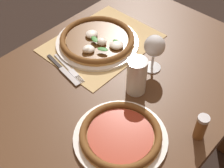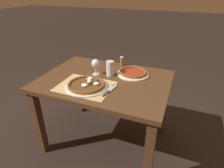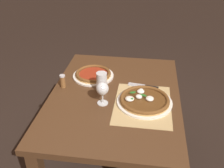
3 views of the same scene
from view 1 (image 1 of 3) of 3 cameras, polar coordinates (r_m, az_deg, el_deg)
dining_table at (r=1.29m, az=1.44°, el=-2.02°), size 1.18×0.87×0.74m
paper_placemat at (r=1.36m, az=-1.87°, el=7.52°), size 0.46×0.36×0.00m
pizza_near at (r=1.34m, az=-2.72°, el=8.01°), size 0.36×0.36×0.05m
pizza_far at (r=1.01m, az=1.58°, el=-9.42°), size 0.31×0.31×0.04m
wine_glass at (r=1.18m, az=7.77°, el=6.67°), size 0.08×0.08×0.16m
pint_glass at (r=1.11m, az=4.52°, el=1.34°), size 0.07×0.07×0.15m
fork at (r=1.24m, az=-7.94°, el=2.90°), size 0.05×0.20×0.00m
knife at (r=1.24m, az=-9.01°, el=2.62°), size 0.05×0.22×0.01m
pepper_shaker at (r=1.03m, az=15.95°, el=-7.56°), size 0.04×0.04×0.10m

